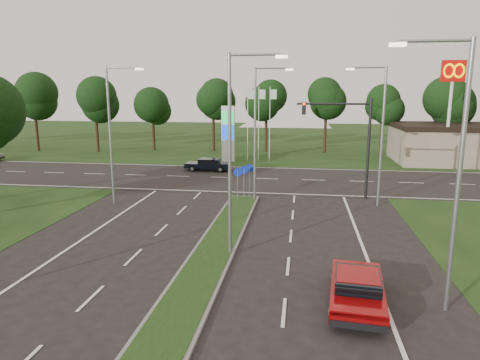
# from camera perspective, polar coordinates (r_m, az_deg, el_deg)

# --- Properties ---
(ground) EXTENTS (160.00, 160.00, 0.00)m
(ground) POSITION_cam_1_polar(r_m,az_deg,el_deg) (14.95, -8.54, -17.96)
(ground) COLOR black
(ground) RESTS_ON ground
(verge_far) EXTENTS (160.00, 50.00, 0.02)m
(verge_far) POSITION_cam_1_polar(r_m,az_deg,el_deg) (67.93, 4.96, 5.28)
(verge_far) COLOR black
(verge_far) RESTS_ON ground
(cross_road) EXTENTS (160.00, 12.00, 0.02)m
(cross_road) POSITION_cam_1_polar(r_m,az_deg,el_deg) (37.36, 2.09, 0.20)
(cross_road) COLOR black
(cross_road) RESTS_ON ground
(median_kerb) EXTENTS (2.00, 26.00, 0.12)m
(median_kerb) POSITION_cam_1_polar(r_m,az_deg,el_deg) (18.39, -4.88, -11.80)
(median_kerb) COLOR slate
(median_kerb) RESTS_ON ground
(commercial_building) EXTENTS (16.00, 9.00, 4.00)m
(commercial_building) POSITION_cam_1_polar(r_m,az_deg,el_deg) (51.95, 28.69, 4.22)
(commercial_building) COLOR gray
(commercial_building) RESTS_ON ground
(streetlight_median_near) EXTENTS (2.53, 0.22, 9.00)m
(streetlight_median_near) POSITION_cam_1_polar(r_m,az_deg,el_deg) (18.79, -0.77, 4.65)
(streetlight_median_near) COLOR gray
(streetlight_median_near) RESTS_ON ground
(streetlight_median_far) EXTENTS (2.53, 0.22, 9.00)m
(streetlight_median_far) POSITION_cam_1_polar(r_m,az_deg,el_deg) (28.66, 2.41, 7.01)
(streetlight_median_far) COLOR gray
(streetlight_median_far) RESTS_ON ground
(streetlight_left_far) EXTENTS (2.53, 0.22, 9.00)m
(streetlight_left_far) POSITION_cam_1_polar(r_m,az_deg,el_deg) (29.21, -16.61, 6.62)
(streetlight_left_far) COLOR gray
(streetlight_left_far) RESTS_ON ground
(streetlight_right_far) EXTENTS (2.53, 0.22, 9.00)m
(streetlight_right_far) POSITION_cam_1_polar(r_m,az_deg,el_deg) (28.92, 18.07, 6.49)
(streetlight_right_far) COLOR gray
(streetlight_right_far) RESTS_ON ground
(streetlight_right_near) EXTENTS (2.53, 0.22, 9.00)m
(streetlight_right_near) POSITION_cam_1_polar(r_m,az_deg,el_deg) (15.38, 26.61, 1.89)
(streetlight_right_near) COLOR gray
(streetlight_right_near) RESTS_ON ground
(traffic_signal) EXTENTS (5.10, 0.42, 7.00)m
(traffic_signal) POSITION_cam_1_polar(r_m,az_deg,el_deg) (30.71, 14.43, 6.16)
(traffic_signal) COLOR black
(traffic_signal) RESTS_ON ground
(median_signs) EXTENTS (1.16, 1.76, 2.38)m
(median_signs) POSITION_cam_1_polar(r_m,az_deg,el_deg) (29.63, 0.51, 0.59)
(median_signs) COLOR gray
(median_signs) RESTS_ON ground
(gas_pylon) EXTENTS (5.80, 1.26, 8.00)m
(gas_pylon) POSITION_cam_1_polar(r_m,az_deg,el_deg) (46.31, -1.34, 6.39)
(gas_pylon) COLOR silver
(gas_pylon) RESTS_ON ground
(mcdonalds_sign) EXTENTS (2.20, 0.47, 10.40)m
(mcdonalds_sign) POSITION_cam_1_polar(r_m,az_deg,el_deg) (46.57, 26.42, 11.15)
(mcdonalds_sign) COLOR silver
(mcdonalds_sign) RESTS_ON ground
(treeline_far) EXTENTS (6.00, 6.00, 9.90)m
(treeline_far) POSITION_cam_1_polar(r_m,az_deg,el_deg) (52.50, 4.20, 10.94)
(treeline_far) COLOR black
(treeline_far) RESTS_ON ground
(red_sedan) EXTENTS (2.19, 4.51, 1.20)m
(red_sedan) POSITION_cam_1_polar(r_m,az_deg,el_deg) (15.93, 15.35, -13.72)
(red_sedan) COLOR maroon
(red_sedan) RESTS_ON ground
(navy_sedan) EXTENTS (4.32, 1.88, 1.17)m
(navy_sedan) POSITION_cam_1_polar(r_m,az_deg,el_deg) (41.12, -4.22, 2.11)
(navy_sedan) COLOR black
(navy_sedan) RESTS_ON ground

